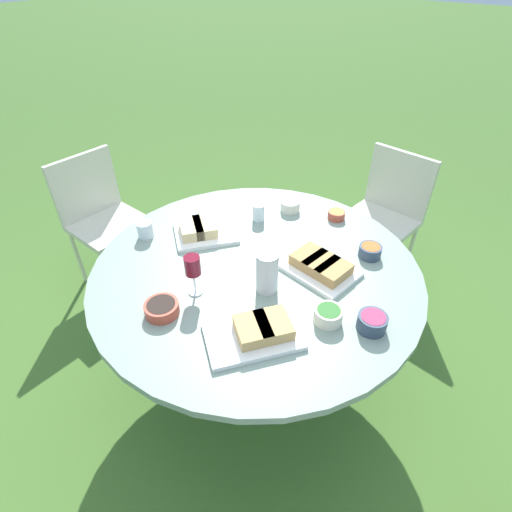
{
  "coord_description": "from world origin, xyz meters",
  "views": [
    {
      "loc": [
        -0.87,
        1.1,
        1.91
      ],
      "look_at": [
        0.0,
        0.0,
        0.82
      ],
      "focal_mm": 28.0,
      "sensor_mm": 36.0,
      "label": 1
    }
  ],
  "objects_px": {
    "chair_near_right": "(386,209)",
    "wine_glass": "(193,267)",
    "dining_table": "(256,281)",
    "water_pitcher": "(267,272)",
    "chair_far_back": "(101,212)"
  },
  "relations": [
    {
      "from": "water_pitcher",
      "to": "wine_glass",
      "type": "xyz_separation_m",
      "value": [
        0.22,
        0.2,
        0.04
      ]
    },
    {
      "from": "dining_table",
      "to": "chair_far_back",
      "type": "xyz_separation_m",
      "value": [
        1.33,
        -0.04,
        -0.14
      ]
    },
    {
      "from": "wine_glass",
      "to": "chair_near_right",
      "type": "bearing_deg",
      "value": -98.35
    },
    {
      "from": "dining_table",
      "to": "chair_far_back",
      "type": "distance_m",
      "value": 1.34
    },
    {
      "from": "wine_glass",
      "to": "dining_table",
      "type": "bearing_deg",
      "value": -107.71
    },
    {
      "from": "chair_near_right",
      "to": "chair_far_back",
      "type": "bearing_deg",
      "value": 39.46
    },
    {
      "from": "chair_near_right",
      "to": "water_pitcher",
      "type": "relative_size",
      "value": 4.77
    },
    {
      "from": "dining_table",
      "to": "chair_far_back",
      "type": "height_order",
      "value": "chair_far_back"
    },
    {
      "from": "water_pitcher",
      "to": "chair_near_right",
      "type": "bearing_deg",
      "value": -90.19
    },
    {
      "from": "chair_near_right",
      "to": "wine_glass",
      "type": "xyz_separation_m",
      "value": [
        0.23,
        1.54,
        0.37
      ]
    },
    {
      "from": "dining_table",
      "to": "chair_near_right",
      "type": "height_order",
      "value": "chair_near_right"
    },
    {
      "from": "dining_table",
      "to": "chair_near_right",
      "type": "relative_size",
      "value": 1.68
    },
    {
      "from": "water_pitcher",
      "to": "chair_far_back",
      "type": "bearing_deg",
      "value": -4.9
    },
    {
      "from": "dining_table",
      "to": "wine_glass",
      "type": "height_order",
      "value": "wine_glass"
    },
    {
      "from": "chair_near_right",
      "to": "water_pitcher",
      "type": "xyz_separation_m",
      "value": [
        0.0,
        1.33,
        0.33
      ]
    }
  ]
}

